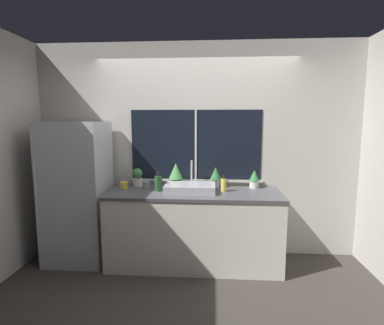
{
  "coord_description": "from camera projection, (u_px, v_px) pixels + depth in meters",
  "views": [
    {
      "loc": [
        0.22,
        -3.1,
        1.72
      ],
      "look_at": [
        -0.02,
        0.34,
        1.24
      ],
      "focal_mm": 28.0,
      "sensor_mm": 36.0,
      "label": 1
    }
  ],
  "objects": [
    {
      "name": "ground_plane",
      "position": [
        192.0,
        278.0,
        3.32
      ],
      "size": [
        14.0,
        14.0,
        0.0
      ],
      "primitive_type": "plane",
      "color": "#38332D"
    },
    {
      "name": "wall_back",
      "position": [
        196.0,
        150.0,
        3.86
      ],
      "size": [
        8.0,
        0.09,
        2.7
      ],
      "color": "#BCB7AD",
      "rests_on": "ground_plane"
    },
    {
      "name": "wall_left",
      "position": [
        69.0,
        145.0,
        4.76
      ],
      "size": [
        0.06,
        7.0,
        2.7
      ],
      "color": "#BCB7AD",
      "rests_on": "ground_plane"
    },
    {
      "name": "wall_right",
      "position": [
        337.0,
        146.0,
        4.47
      ],
      "size": [
        0.06,
        7.0,
        2.7
      ],
      "color": "#BCB7AD",
      "rests_on": "ground_plane"
    },
    {
      "name": "counter",
      "position": [
        194.0,
        228.0,
        3.59
      ],
      "size": [
        2.05,
        0.7,
        0.89
      ],
      "color": "silver",
      "rests_on": "ground_plane"
    },
    {
      "name": "refrigerator",
      "position": [
        77.0,
        193.0,
        3.65
      ],
      "size": [
        0.72,
        0.63,
        1.72
      ],
      "color": "#B7B7BC",
      "rests_on": "ground_plane"
    },
    {
      "name": "sink",
      "position": [
        190.0,
        188.0,
        3.54
      ],
      "size": [
        0.59,
        0.46,
        0.34
      ],
      "color": "#ADADB2",
      "rests_on": "counter"
    },
    {
      "name": "potted_plant_far_left",
      "position": [
        137.0,
        177.0,
        3.82
      ],
      "size": [
        0.13,
        0.13,
        0.23
      ],
      "color": "silver",
      "rests_on": "counter"
    },
    {
      "name": "potted_plant_center_left",
      "position": [
        176.0,
        173.0,
        3.78
      ],
      "size": [
        0.18,
        0.18,
        0.3
      ],
      "color": "silver",
      "rests_on": "counter"
    },
    {
      "name": "potted_plant_center_right",
      "position": [
        216.0,
        175.0,
        3.75
      ],
      "size": [
        0.14,
        0.14,
        0.26
      ],
      "color": "silver",
      "rests_on": "counter"
    },
    {
      "name": "potted_plant_far_right",
      "position": [
        254.0,
        179.0,
        3.72
      ],
      "size": [
        0.12,
        0.12,
        0.23
      ],
      "color": "silver",
      "rests_on": "counter"
    },
    {
      "name": "soap_bottle",
      "position": [
        224.0,
        185.0,
        3.55
      ],
      "size": [
        0.07,
        0.07,
        0.19
      ],
      "color": "#DBD14C",
      "rests_on": "counter"
    },
    {
      "name": "bottle_tall",
      "position": [
        158.0,
        183.0,
        3.56
      ],
      "size": [
        0.08,
        0.08,
        0.23
      ],
      "color": "#235128",
      "rests_on": "counter"
    },
    {
      "name": "mug_yellow",
      "position": [
        124.0,
        185.0,
        3.69
      ],
      "size": [
        0.09,
        0.09,
        0.08
      ],
      "color": "gold",
      "rests_on": "counter"
    },
    {
      "name": "mug_grey",
      "position": [
        146.0,
        185.0,
        3.69
      ],
      "size": [
        0.08,
        0.08,
        0.09
      ],
      "color": "gray",
      "rests_on": "counter"
    }
  ]
}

